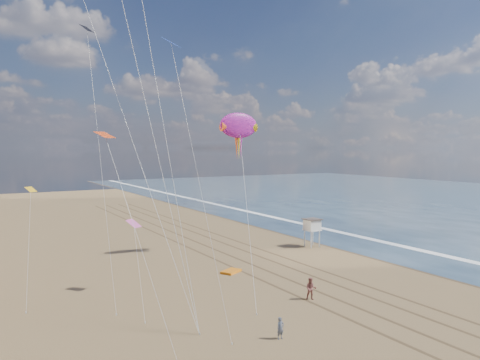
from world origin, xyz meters
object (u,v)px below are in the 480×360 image
(lifeguard_stand, at_px, (312,225))
(show_kite, at_px, (239,126))
(kite_flyer_b, at_px, (311,289))
(grounded_kite, at_px, (231,271))
(kite_flyer_a, at_px, (280,328))

(lifeguard_stand, relative_size, show_kite, 0.14)
(lifeguard_stand, xyz_separation_m, kite_flyer_b, (-13.64, -16.68, -1.86))
(grounded_kite, distance_m, show_kite, 17.68)
(grounded_kite, bearing_deg, show_kite, 26.28)
(grounded_kite, height_order, kite_flyer_a, kite_flyer_a)
(show_kite, xyz_separation_m, kite_flyer_a, (-10.47, -23.54, -14.66))
(grounded_kite, height_order, show_kite, show_kite)
(kite_flyer_b, bearing_deg, grounded_kite, 134.75)
(lifeguard_stand, height_order, grounded_kite, lifeguard_stand)
(lifeguard_stand, height_order, kite_flyer_a, lifeguard_stand)
(lifeguard_stand, bearing_deg, kite_flyer_a, -133.04)
(lifeguard_stand, height_order, kite_flyer_b, lifeguard_stand)
(grounded_kite, relative_size, kite_flyer_b, 1.10)
(kite_flyer_a, relative_size, kite_flyer_b, 0.78)
(lifeguard_stand, relative_size, kite_flyer_a, 2.46)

